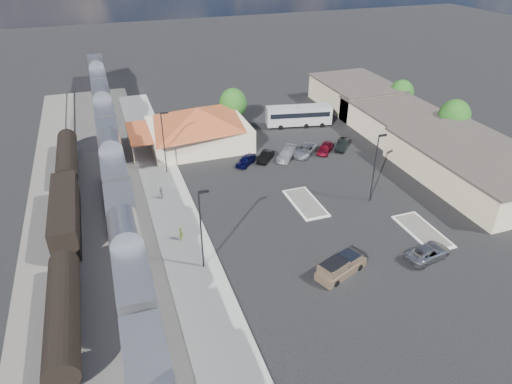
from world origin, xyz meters
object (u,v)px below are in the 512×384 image
object	(u,v)px
station_depot	(198,126)
coach_bus	(299,115)
pickup_truck	(341,266)
suv	(428,252)

from	to	relation	value
station_depot	coach_bus	bearing A→B (deg)	6.26
coach_bus	pickup_truck	bearing A→B (deg)	173.62
station_depot	suv	world-z (taller)	station_depot
suv	coach_bus	world-z (taller)	coach_bus
pickup_truck	suv	distance (m)	9.77
pickup_truck	suv	xyz separation A→B (m)	(9.74, -0.78, -0.19)
station_depot	suv	distance (m)	39.59
station_depot	pickup_truck	distance (m)	35.97
station_depot	pickup_truck	bearing A→B (deg)	-79.92
pickup_truck	coach_bus	xyz separation A→B (m)	(11.88, 37.34, 1.15)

